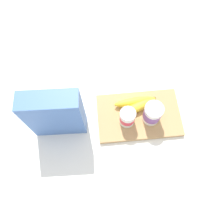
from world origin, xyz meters
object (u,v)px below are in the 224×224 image
at_px(yogurt_cup_back, 127,117).
at_px(banana_bunch, 136,104).
at_px(cutting_board, 139,115).
at_px(yogurt_cup_front, 152,114).
at_px(cereal_box, 55,115).

relative_size(yogurt_cup_back, banana_bunch, 0.47).
bearing_deg(cutting_board, banana_bunch, -79.05).
distance_m(cutting_board, banana_bunch, 0.05).
relative_size(yogurt_cup_front, banana_bunch, 0.54).
xyz_separation_m(cutting_board, yogurt_cup_back, (0.05, 0.03, 0.05)).
xyz_separation_m(yogurt_cup_front, banana_bunch, (0.05, -0.06, -0.03)).
bearing_deg(cutting_board, yogurt_cup_front, 154.55).
bearing_deg(yogurt_cup_back, cereal_box, -2.40).
distance_m(cutting_board, yogurt_cup_back, 0.08).
xyz_separation_m(yogurt_cup_front, yogurt_cup_back, (0.10, 0.00, -0.01)).
distance_m(yogurt_cup_front, banana_bunch, 0.09).
xyz_separation_m(cutting_board, banana_bunch, (0.01, -0.04, 0.03)).
bearing_deg(cereal_box, yogurt_cup_front, -179.00).
height_order(yogurt_cup_back, banana_bunch, yogurt_cup_back).
bearing_deg(yogurt_cup_back, cutting_board, -154.88).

